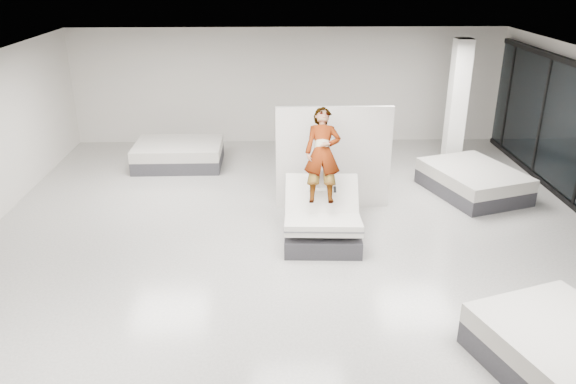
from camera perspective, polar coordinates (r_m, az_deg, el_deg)
The scene contains 9 objects.
room at distance 9.27m, azimuth 1.28°, elevation 1.86°, with size 14.00×14.04×3.20m.
hero_bed at distance 10.52m, azimuth 3.45°, elevation -2.95°, with size 1.46×1.89×1.18m.
person at distance 10.48m, azimuth 3.50°, elevation 2.21°, with size 0.67×0.44×1.84m, color slate.
remote at distance 10.25m, azimuth 4.77°, elevation 0.26°, with size 0.05×0.14×0.03m, color black.
divider_panel at distance 11.65m, azimuth 4.63°, elevation 3.48°, with size 2.38×0.11×2.17m, color white.
flat_bed_right_far at distance 13.19m, azimuth 18.28°, elevation 1.06°, with size 2.24×2.58×0.60m.
flat_bed_right_near at distance 8.02m, azimuth 26.97°, elevation -14.93°, with size 2.33×2.68×0.62m.
flat_bed_left_far at distance 14.58m, azimuth -11.03°, elevation 3.81°, with size 2.17×1.63×0.59m.
column at distance 14.27m, azimuth 16.76°, elevation 8.32°, with size 0.40×0.40×3.20m, color white.
Camera 1 is at (-0.46, -8.66, 4.86)m, focal length 35.00 mm.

